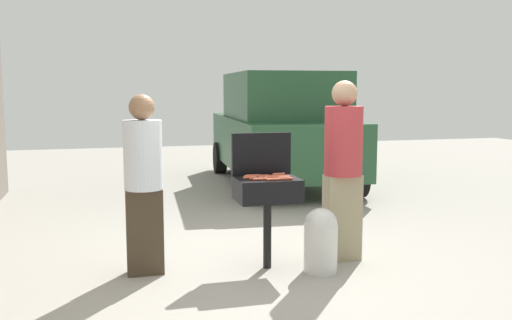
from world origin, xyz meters
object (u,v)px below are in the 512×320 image
hot_dog_12 (263,176)px  person_left (143,178)px  hot_dog_6 (286,179)px  hot_dog_8 (284,178)px  hot_dog_9 (279,174)px  hot_dog_3 (271,178)px  hot_dog_10 (260,179)px  hot_dog_2 (251,176)px  person_right (343,164)px  hot_dog_11 (250,178)px  hot_dog_4 (276,176)px  hot_dog_5 (253,176)px  hot_dog_14 (273,179)px  propane_tank (321,239)px  hot_dog_0 (283,176)px  hot_dog_13 (256,179)px  parked_minivan (281,128)px  bbq_grill (267,193)px  hot_dog_7 (271,177)px  hot_dog_1 (265,177)px

hot_dog_12 → person_left: (-1.13, 0.06, 0.02)m
hot_dog_6 → hot_dog_8: bearing=86.4°
hot_dog_9 → hot_dog_12: 0.20m
hot_dog_3 → hot_dog_10: 0.12m
hot_dog_3 → hot_dog_10: (-0.12, -0.04, 0.00)m
hot_dog_2 → hot_dog_9: size_ratio=1.00×
person_right → hot_dog_8: bearing=15.1°
hot_dog_11 → hot_dog_6: bearing=-27.1°
hot_dog_11 → person_left: person_left is taller
hot_dog_3 → hot_dog_11: size_ratio=1.00×
hot_dog_10 → hot_dog_11: bearing=120.0°
hot_dog_4 → hot_dog_5: (-0.21, 0.08, 0.00)m
hot_dog_14 → hot_dog_10: bearing=159.0°
hot_dog_10 → hot_dog_4: bearing=36.6°
hot_dog_2 → hot_dog_6: same height
hot_dog_3 → propane_tank: 0.75m
hot_dog_5 → hot_dog_9: same height
hot_dog_0 → propane_tank: size_ratio=0.21×
hot_dog_6 → hot_dog_9: bearing=85.4°
hot_dog_13 → person_left: person_left is taller
hot_dog_12 → person_left: size_ratio=0.08×
hot_dog_13 → hot_dog_14: (0.14, -0.08, 0.00)m
parked_minivan → person_right: bearing=83.9°
bbq_grill → hot_dog_13: bearing=-148.8°
hot_dog_8 → hot_dog_9: (0.02, 0.23, 0.00)m
hot_dog_2 → hot_dog_9: (0.30, 0.06, 0.00)m
bbq_grill → person_left: (-1.16, 0.13, 0.17)m
parked_minivan → hot_dog_7: bearing=75.1°
propane_tank → parked_minivan: (1.14, 4.88, 0.70)m
hot_dog_3 → hot_dog_8: (0.13, -0.01, 0.00)m
hot_dog_8 → hot_dog_12: (-0.16, 0.16, 0.00)m
hot_dog_9 → hot_dog_14: same height
person_left → person_right: size_ratio=0.93×
hot_dog_3 → person_left: bearing=169.8°
parked_minivan → person_left: bearing=62.2°
hot_dog_14 → hot_dog_5: bearing=114.6°
hot_dog_0 → hot_dog_3: size_ratio=1.00×
hot_dog_5 → propane_tank: (0.58, -0.36, -0.58)m
hot_dog_12 → person_right: (0.84, -0.00, 0.09)m
hot_dog_1 → hot_dog_10: same height
hot_dog_5 → hot_dog_7: 0.21m
hot_dog_5 → hot_dog_9: (0.27, 0.03, 0.00)m
propane_tank → person_right: (0.35, 0.31, 0.67)m
propane_tank → hot_dog_13: bearing=164.4°
hot_dog_13 → person_left: 1.05m
hot_dog_7 → hot_dog_9: 0.23m
person_left → parked_minivan: (2.76, 4.50, 0.11)m
hot_dog_1 → hot_dog_5: 0.14m
propane_tank → parked_minivan: bearing=76.8°
bbq_grill → person_left: person_left is taller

